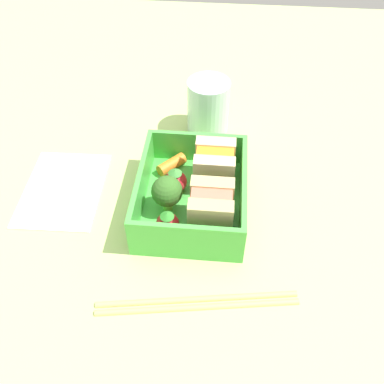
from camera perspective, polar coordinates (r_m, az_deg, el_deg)
ground_plane at (r=54.41cm, az=-0.00°, el=-2.66°), size 120.00×120.00×2.00cm
bento_tray at (r=53.21cm, az=-0.00°, el=-1.54°), size 15.78×12.82×1.20cm
bento_rim at (r=51.16cm, az=-0.00°, el=0.52°), size 15.78×12.82×4.37cm
sandwich_left at (r=53.20cm, az=3.01°, el=3.42°), size 5.22×4.96×5.33cm
sandwich_center_left at (r=48.36cm, az=2.55°, el=-2.27°), size 5.22×4.96×5.33cm
carrot_stick_far_left at (r=56.23cm, az=-2.75°, el=3.70°), size 3.96×3.83×1.54cm
strawberry_far_left at (r=52.94cm, az=-2.23°, el=1.50°), size 2.86×2.86×3.46cm
broccoli_floret at (r=49.76cm, az=-3.36°, el=0.03°), size 3.69×3.69×4.89cm
strawberry_left at (r=48.60cm, az=-3.28°, el=-4.19°), size 2.68×2.68×3.28cm
chopstick_pair at (r=45.67cm, az=0.73°, el=-14.44°), size 4.83×21.13×0.70cm
drinking_glass at (r=62.67cm, az=2.17°, el=11.32°), size 6.05×6.05×7.95cm
folded_napkin at (r=57.94cm, az=-16.79°, el=0.42°), size 13.94×10.33×0.40cm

